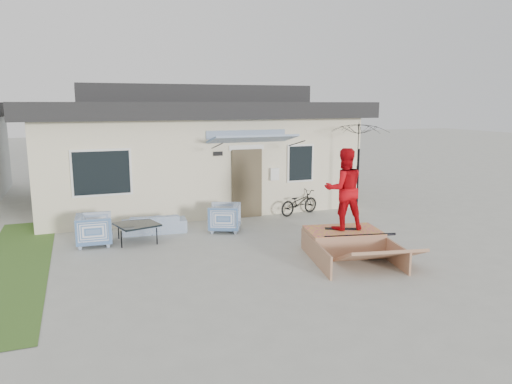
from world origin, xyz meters
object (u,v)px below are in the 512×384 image
object	(u,v)px
loveseat	(154,220)
armchair_left	(94,228)
patio_umbrella	(359,160)
skateboard	(343,228)
coffee_table	(137,232)
armchair_right	(224,216)
skate_ramp	(343,242)
bicycle	(299,200)
skater	(344,188)

from	to	relation	value
loveseat	armchair_left	distance (m)	1.70
patio_umbrella	skateboard	distance (m)	4.03
coffee_table	armchair_left	bearing A→B (deg)	176.20
loveseat	armchair_right	xyz separation A→B (m)	(1.83, -0.53, 0.09)
armchair_left	coffee_table	distance (m)	1.04
loveseat	skate_ramp	size ratio (longest dim) A/B	0.77
armchair_right	bicycle	xyz separation A→B (m)	(2.78, 1.07, 0.05)
patio_umbrella	skate_ramp	world-z (taller)	patio_umbrella
skate_ramp	loveseat	bearing A→B (deg)	149.64
loveseat	skater	distance (m)	5.25
loveseat	armchair_right	bearing A→B (deg)	169.10
armchair_left	armchair_right	xyz separation A→B (m)	(3.39, 0.13, -0.01)
coffee_table	skateboard	distance (m)	5.14
armchair_right	armchair_left	bearing A→B (deg)	-64.42
skate_ramp	armchair_right	bearing A→B (deg)	136.32
coffee_table	bicycle	size ratio (longest dim) A/B	0.65
coffee_table	skate_ramp	bearing A→B (deg)	-31.22
patio_umbrella	skateboard	bearing A→B (deg)	-127.38
patio_umbrella	loveseat	bearing A→B (deg)	177.48
bicycle	patio_umbrella	distance (m)	2.20
bicycle	skate_ramp	bearing A→B (deg)	152.19
loveseat	coffee_table	distance (m)	0.91
skate_ramp	skateboard	size ratio (longest dim) A/B	2.74
bicycle	patio_umbrella	size ratio (longest dim) A/B	0.67
loveseat	armchair_right	size ratio (longest dim) A/B	2.03
armchair_left	coffee_table	bearing A→B (deg)	-90.50
coffee_table	skate_ramp	size ratio (longest dim) A/B	0.43
patio_umbrella	skate_ramp	bearing A→B (deg)	-127.02
loveseat	skater	bearing A→B (deg)	144.47
coffee_table	armchair_right	bearing A→B (deg)	4.79
armchair_right	coffee_table	xyz separation A→B (m)	(-2.37, -0.20, -0.18)
skateboard	skate_ramp	bearing A→B (deg)	-76.62
armchair_left	skateboard	bearing A→B (deg)	-112.97
coffee_table	skateboard	world-z (taller)	skateboard
armchair_right	skater	size ratio (longest dim) A/B	0.45
loveseat	armchair_left	bearing A→B (deg)	28.21
bicycle	coffee_table	bearing A→B (deg)	86.84
bicycle	skate_ramp	xyz separation A→B (m)	(-0.75, -3.93, -0.19)
armchair_right	coffee_table	world-z (taller)	armchair_right
bicycle	loveseat	bearing A→B (deg)	79.69
armchair_left	bicycle	size ratio (longest dim) A/B	0.58
skateboard	patio_umbrella	bearing A→B (deg)	76.99
patio_umbrella	skate_ramp	xyz separation A→B (m)	(-2.35, -3.12, -1.47)
armchair_left	loveseat	bearing A→B (deg)	-63.78
patio_umbrella	coffee_table	bearing A→B (deg)	-176.15
loveseat	skater	world-z (taller)	skater
armchair_right	skater	distance (m)	3.65
armchair_right	patio_umbrella	xyz separation A→B (m)	(4.38, 0.26, 1.33)
armchair_left	skate_ramp	size ratio (longest dim) A/B	0.39
loveseat	skateboard	world-z (taller)	loveseat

